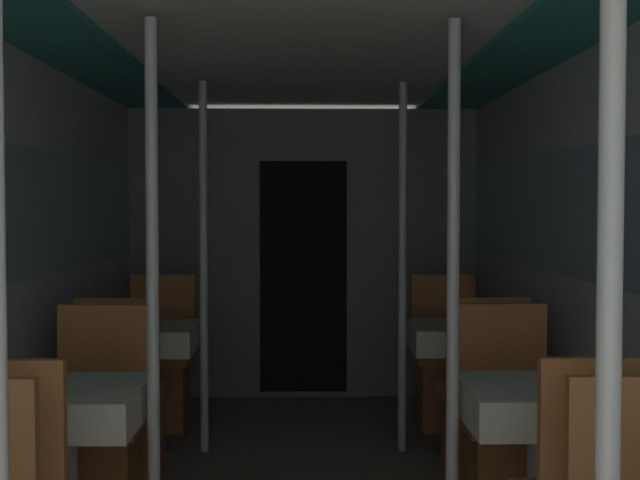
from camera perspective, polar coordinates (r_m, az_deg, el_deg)
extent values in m
cube|color=silver|center=(3.83, 18.86, -3.29)|extent=(0.05, 8.12, 2.12)
cube|color=#8CB2C6|center=(3.80, 18.75, 1.59)|extent=(0.03, 7.47, 0.61)
cube|color=white|center=(3.66, -1.10, 14.11)|extent=(2.61, 8.12, 0.04)
cube|color=teal|center=(3.80, -17.86, 13.00)|extent=(0.47, 7.79, 0.03)
cube|color=teal|center=(3.80, 15.67, 13.03)|extent=(0.47, 7.79, 0.03)
cube|color=slate|center=(6.58, -1.08, -0.86)|extent=(2.55, 0.08, 2.12)
cube|color=black|center=(6.55, -1.08, -2.37)|extent=(0.64, 0.01, 1.70)
cube|color=#B2B2B7|center=(3.56, -16.22, -9.22)|extent=(0.57, 0.57, 0.02)
cube|color=white|center=(3.57, -16.21, -10.15)|extent=(0.61, 0.61, 0.15)
cube|color=#9C5B31|center=(4.19, -14.17, -14.60)|extent=(0.35, 0.35, 0.43)
cube|color=#D17A42|center=(4.13, -14.21, -11.41)|extent=(0.42, 0.42, 0.05)
cube|color=#D17A42|center=(4.25, -13.66, -7.31)|extent=(0.42, 0.04, 0.49)
cylinder|color=silver|center=(3.43, -10.66, -3.83)|extent=(0.05, 0.05, 2.12)
cylinder|color=#4C4C51|center=(5.37, -11.19, -13.07)|extent=(0.35, 0.35, 0.01)
cylinder|color=#B7B7BC|center=(5.28, -11.22, -9.34)|extent=(0.12, 0.12, 0.70)
cube|color=#B2B2B7|center=(5.22, -11.25, -5.50)|extent=(0.57, 0.57, 0.02)
cube|color=white|center=(5.23, -11.25, -6.14)|extent=(0.61, 0.61, 0.15)
cube|color=#9C5B31|center=(4.81, -12.35, -12.36)|extent=(0.35, 0.35, 0.43)
cube|color=#D17A42|center=(4.75, -12.38, -9.56)|extent=(0.42, 0.42, 0.05)
cube|color=#D17A42|center=(4.52, -12.88, -6.72)|extent=(0.42, 0.04, 0.49)
cube|color=#9C5B31|center=(5.83, -10.27, -9.73)|extent=(0.35, 0.35, 0.43)
cube|color=#D17A42|center=(5.79, -10.29, -7.41)|extent=(0.42, 0.42, 0.05)
cube|color=#D17A42|center=(5.93, -10.02, -4.55)|extent=(0.42, 0.04, 0.49)
cylinder|color=silver|center=(5.14, -7.46, -1.78)|extent=(0.05, 0.05, 2.12)
cylinder|color=silver|center=(1.77, 17.95, -9.68)|extent=(0.05, 0.05, 2.12)
cube|color=#B2B2B7|center=(3.56, 14.07, -9.20)|extent=(0.57, 0.57, 0.02)
cube|color=white|center=(3.57, 14.06, -10.13)|extent=(0.61, 0.61, 0.15)
cube|color=#D17A42|center=(2.89, 17.90, -11.95)|extent=(0.42, 0.04, 0.49)
cube|color=#9C5B31|center=(4.19, 12.03, -14.58)|extent=(0.35, 0.35, 0.43)
cube|color=#D17A42|center=(4.13, 12.05, -11.40)|extent=(0.42, 0.42, 0.05)
cube|color=#D17A42|center=(4.25, 11.50, -7.29)|extent=(0.42, 0.04, 0.49)
cylinder|color=silver|center=(3.43, 8.50, -3.82)|extent=(0.05, 0.05, 2.12)
cylinder|color=#4C4C51|center=(5.37, 9.04, -13.05)|extent=(0.35, 0.35, 0.01)
cylinder|color=#B7B7BC|center=(5.28, 9.07, -9.33)|extent=(0.12, 0.12, 0.70)
cube|color=#B2B2B7|center=(5.22, 9.09, -5.49)|extent=(0.57, 0.57, 0.02)
cube|color=white|center=(5.23, 9.09, -6.13)|extent=(0.61, 0.61, 0.15)
cube|color=#9C5B31|center=(4.81, 10.21, -12.34)|extent=(0.35, 0.35, 0.43)
cube|color=#D17A42|center=(4.75, 10.23, -9.55)|extent=(0.42, 0.42, 0.05)
cube|color=#D17A42|center=(4.52, 10.72, -6.70)|extent=(0.42, 0.04, 0.49)
cube|color=#9C5B31|center=(5.83, 8.12, -9.72)|extent=(0.35, 0.35, 0.43)
cube|color=#D17A42|center=(5.79, 8.14, -7.40)|extent=(0.42, 0.42, 0.05)
cube|color=#D17A42|center=(5.93, 7.86, -4.54)|extent=(0.42, 0.04, 0.49)
cylinder|color=silver|center=(5.14, 5.29, -1.77)|extent=(0.05, 0.05, 2.12)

